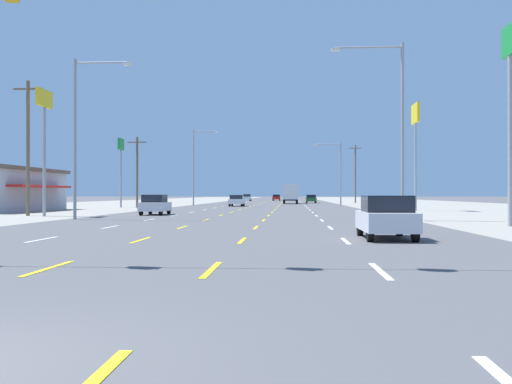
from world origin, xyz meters
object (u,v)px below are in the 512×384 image
object	(u,v)px
pole_sign_right_row_0	(510,81)
streetlight_left_row_0	(80,128)
sedan_center_turn_farthest	(276,198)
pole_sign_left_row_2	(121,156)
pole_sign_right_row_1	(415,127)
box_truck_inner_right_midfar	(290,192)
streetlight_right_row_0	(395,118)
streetlight_left_row_1	(196,162)
hatchback_far_left_near	(155,205)
sedan_inner_left_mid	(237,200)
sedan_far_right_far	(311,199)
pole_sign_left_row_1	(44,121)
hatchback_far_right_nearest	(386,217)
hatchback_far_left_farther	(247,197)
streetlight_right_row_1	(338,169)

from	to	relation	value
pole_sign_right_row_0	streetlight_left_row_0	xyz separation A→B (m)	(-23.98, 6.28, -1.38)
sedan_center_turn_farthest	pole_sign_left_row_2	xyz separation A→B (m)	(-16.62, -67.51, 5.28)
sedan_center_turn_farthest	pole_sign_right_row_1	size ratio (longest dim) A/B	0.44
box_truck_inner_right_midfar	streetlight_right_row_0	size ratio (longest dim) A/B	0.67
pole_sign_left_row_2	streetlight_left_row_1	size ratio (longest dim) A/B	0.77
hatchback_far_left_near	pole_sign_left_row_2	size ratio (longest dim) A/B	0.48
sedan_inner_left_mid	pole_sign_left_row_2	world-z (taller)	pole_sign_left_row_2
pole_sign_left_row_2	sedan_far_right_far	bearing A→B (deg)	55.55
sedan_center_turn_farthest	streetlight_left_row_0	distance (m)	99.41
pole_sign_left_row_2	box_truck_inner_right_midfar	bearing A→B (deg)	52.86
sedan_inner_left_mid	streetlight_left_row_0	world-z (taller)	streetlight_left_row_0
pole_sign_left_row_2	streetlight_left_row_0	distance (m)	32.04
hatchback_far_left_near	sedan_center_turn_farthest	xyz separation A→B (m)	(6.89, 90.86, -0.03)
sedan_center_turn_farthest	streetlight_left_row_1	distance (m)	56.41
pole_sign_right_row_0	pole_sign_left_row_1	bearing A→B (deg)	159.27
sedan_center_turn_farthest	pole_sign_left_row_1	world-z (taller)	pole_sign_left_row_1
hatchback_far_right_nearest	streetlight_left_row_0	world-z (taller)	streetlight_left_row_0
sedan_far_right_far	streetlight_left_row_0	size ratio (longest dim) A/B	0.45
sedan_inner_left_mid	streetlight_right_row_0	distance (m)	41.22
pole_sign_right_row_0	sedan_far_right_far	bearing A→B (deg)	95.81
sedan_inner_left_mid	pole_sign_right_row_1	world-z (taller)	pole_sign_right_row_1
pole_sign_left_row_1	pole_sign_right_row_1	size ratio (longest dim) A/B	0.89
pole_sign_right_row_1	streetlight_right_row_0	bearing A→B (deg)	-105.34
pole_sign_right_row_1	hatchback_far_right_nearest	bearing A→B (deg)	-103.70
pole_sign_left_row_2	streetlight_right_row_0	xyz separation A→B (m)	(26.42, -31.29, 0.17)
sedan_center_turn_farthest	pole_sign_right_row_0	bearing A→B (deg)	-82.28
box_truck_inner_right_midfar	pole_sign_left_row_2	xyz separation A→B (m)	(-19.96, -26.36, 4.20)
hatchback_far_left_near	pole_sign_right_row_0	bearing A→B (deg)	-33.95
sedan_far_right_far	streetlight_left_row_0	world-z (taller)	streetlight_left_row_0
hatchback_far_left_near	pole_sign_left_row_2	distance (m)	25.83
box_truck_inner_right_midfar	pole_sign_right_row_0	world-z (taller)	pole_sign_right_row_0
pole_sign_left_row_1	hatchback_far_right_nearest	bearing A→B (deg)	-42.32
pole_sign_right_row_1	streetlight_left_row_0	bearing A→B (deg)	-141.64
box_truck_inner_right_midfar	pole_sign_right_row_0	xyz separation A→B (m)	(10.89, -63.93, 5.31)
sedan_inner_left_mid	sedan_far_right_far	distance (m)	28.98
sedan_far_right_far	hatchback_far_left_farther	distance (m)	33.58
sedan_center_turn_farthest	streetlight_left_row_1	xyz separation A→B (m)	(-9.77, -55.31, 5.23)
sedan_far_right_far	pole_sign_right_row_0	xyz separation A→B (m)	(7.31, -71.90, 6.39)
box_truck_inner_right_midfar	streetlight_left_row_1	world-z (taller)	streetlight_left_row_1
pole_sign_left_row_1	streetlight_right_row_1	distance (m)	45.80
box_truck_inner_right_midfar	pole_sign_right_row_1	distance (m)	40.19
pole_sign_right_row_1	sedan_inner_left_mid	bearing A→B (deg)	134.88
streetlight_right_row_0	hatchback_far_left_near	bearing A→B (deg)	154.52
hatchback_far_right_nearest	hatchback_far_left_near	distance (m)	26.38
streetlight_right_row_0	streetlight_left_row_0	bearing A→B (deg)	180.00
pole_sign_left_row_2	streetlight_left_row_1	distance (m)	13.99
streetlight_left_row_1	sedan_far_right_far	bearing A→B (deg)	52.95
pole_sign_right_row_0	streetlight_right_row_0	world-z (taller)	streetlight_right_row_0
sedan_far_right_far	streetlight_left_row_1	size ratio (longest dim) A/B	0.43
hatchback_far_left_farther	sedan_center_turn_farthest	bearing A→B (deg)	20.46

